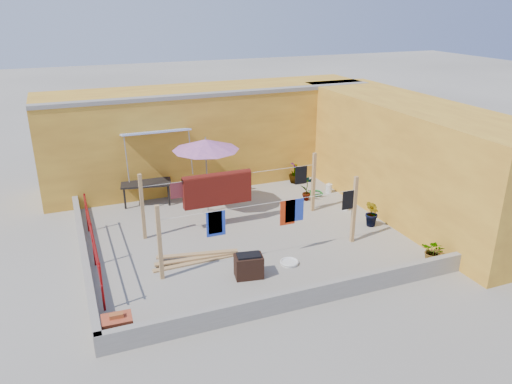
% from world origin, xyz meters
% --- Properties ---
extents(ground, '(80.00, 80.00, 0.00)m').
position_xyz_m(ground, '(0.00, 0.00, 0.00)').
color(ground, '#9E998E').
rests_on(ground, ground).
extents(wall_back, '(11.00, 3.27, 3.21)m').
position_xyz_m(wall_back, '(0.50, 4.69, 1.61)').
color(wall_back, gold).
rests_on(wall_back, ground).
extents(wall_right, '(2.40, 9.00, 3.20)m').
position_xyz_m(wall_right, '(5.20, 0.00, 1.60)').
color(wall_right, gold).
rests_on(wall_right, ground).
extents(parapet_front, '(8.30, 0.16, 0.44)m').
position_xyz_m(parapet_front, '(0.00, -3.58, 0.22)').
color(parapet_front, gray).
rests_on(parapet_front, ground).
extents(parapet_left, '(0.16, 7.30, 0.44)m').
position_xyz_m(parapet_left, '(-4.08, 0.00, 0.22)').
color(parapet_left, gray).
rests_on(parapet_left, ground).
extents(red_railing, '(0.05, 4.20, 1.10)m').
position_xyz_m(red_railing, '(-3.85, -0.20, 0.72)').
color(red_railing, maroon).
rests_on(red_railing, ground).
extents(clothesline_rig, '(5.09, 2.35, 1.80)m').
position_xyz_m(clothesline_rig, '(-0.35, 0.54, 1.06)').
color(clothesline_rig, tan).
rests_on(clothesline_rig, ground).
extents(patio_umbrella, '(2.00, 2.00, 2.31)m').
position_xyz_m(patio_umbrella, '(-0.44, 1.84, 2.07)').
color(patio_umbrella, gray).
rests_on(patio_umbrella, ground).
extents(outdoor_table, '(1.61, 1.00, 0.70)m').
position_xyz_m(outdoor_table, '(-1.99, 3.20, 0.63)').
color(outdoor_table, black).
rests_on(outdoor_table, ground).
extents(brick_stack, '(0.58, 0.43, 0.49)m').
position_xyz_m(brick_stack, '(-3.70, -3.15, 0.21)').
color(brick_stack, '#B54829').
rests_on(brick_stack, ground).
extents(lumber_pile, '(2.14, 0.60, 0.13)m').
position_xyz_m(lumber_pile, '(-1.58, -0.89, 0.06)').
color(lumber_pile, tan).
rests_on(lumber_pile, ground).
extents(brazier, '(0.69, 0.52, 0.57)m').
position_xyz_m(brazier, '(-0.64, -2.06, 0.28)').
color(brazier, black).
rests_on(brazier, ground).
extents(white_basin, '(0.45, 0.45, 0.08)m').
position_xyz_m(white_basin, '(0.46, -1.88, 0.04)').
color(white_basin, silver).
rests_on(white_basin, ground).
extents(water_jug_a, '(0.20, 0.20, 0.31)m').
position_xyz_m(water_jug_a, '(3.46, 0.47, 0.13)').
color(water_jug_a, silver).
rests_on(water_jug_a, ground).
extents(water_jug_b, '(0.21, 0.21, 0.33)m').
position_xyz_m(water_jug_b, '(3.70, 1.93, 0.15)').
color(water_jug_b, silver).
rests_on(water_jug_b, ground).
extents(green_hose, '(0.49, 0.49, 0.07)m').
position_xyz_m(green_hose, '(3.24, 1.98, 0.03)').
color(green_hose, '#1B7B2B').
rests_on(green_hose, ground).
extents(plant_back_a, '(0.86, 0.79, 0.79)m').
position_xyz_m(plant_back_a, '(0.68, 3.20, 0.40)').
color(plant_back_a, '#1E5819').
rests_on(plant_back_a, ground).
extents(plant_back_b, '(0.52, 0.52, 0.71)m').
position_xyz_m(plant_back_b, '(3.07, 3.20, 0.36)').
color(plant_back_b, '#1E5819').
rests_on(plant_back_b, ground).
extents(plant_right_a, '(0.50, 0.40, 0.83)m').
position_xyz_m(plant_right_a, '(2.72, 1.61, 0.41)').
color(plant_right_a, '#1E5819').
rests_on(plant_right_a, ground).
extents(plant_right_b, '(0.42, 0.49, 0.78)m').
position_xyz_m(plant_right_b, '(3.50, -0.81, 0.39)').
color(plant_right_b, '#1E5819').
rests_on(plant_right_b, ground).
extents(plant_right_c, '(0.68, 0.70, 0.60)m').
position_xyz_m(plant_right_c, '(3.70, -3.09, 0.30)').
color(plant_right_c, '#1E5819').
rests_on(plant_right_c, ground).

